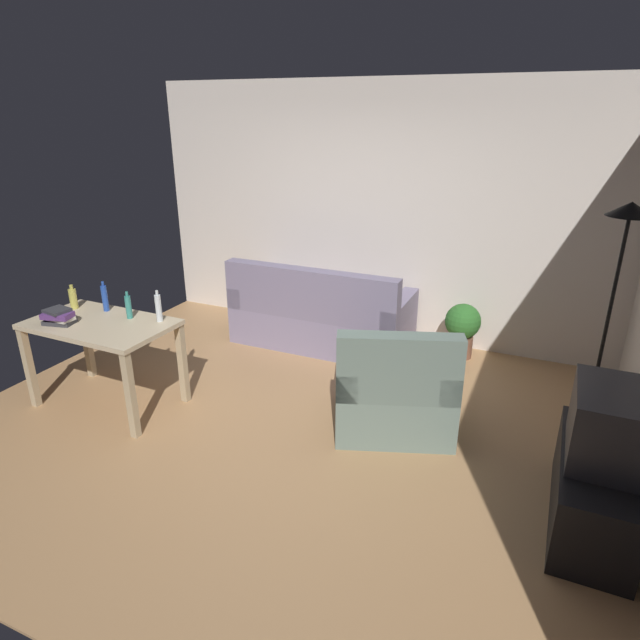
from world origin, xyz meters
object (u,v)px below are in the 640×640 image
bottle_squat (73,298)px  couch (320,318)px  bottle_tall (128,307)px  desk (102,334)px  tv (609,425)px  bottle_blue (105,298)px  book_stack (58,317)px  tv_stand (594,489)px  potted_plant (462,327)px  armchair (395,391)px  bottle_clear (159,308)px  torchiere_lamp (621,258)px

bottle_squat → couch: bearing=47.4°
couch → bottle_tall: bottle_tall is taller
bottle_squat → desk: bearing=-19.7°
tv → bottle_squat: size_ratio=2.78×
desk → bottle_tall: (0.17, 0.17, 0.21)m
bottle_blue → book_stack: (-0.11, -0.40, -0.05)m
tv_stand → book_stack: bearing=93.8°
desk → potted_plant: size_ratio=2.13×
potted_plant → desk: bearing=-139.6°
book_stack → potted_plant: bearing=39.8°
potted_plant → armchair: armchair is taller
bottle_tall → bottle_clear: bearing=9.8°
torchiere_lamp → tv: bearing=-89.8°
tv → armchair: (-1.43, 0.55, -0.38)m
armchair → book_stack: armchair is taller
armchair → desk: bearing=-4.5°
couch → potted_plant: 1.48m
tv_stand → torchiere_lamp: torchiere_lamp is taller
bottle_tall → bottle_clear: bottle_clear is taller
armchair → bottle_squat: bearing=-10.0°
couch → bottle_clear: size_ratio=7.00×
desk → bottle_blue: 0.35m
armchair → couch: bearing=-65.9°
bottle_tall → bottle_clear: 0.28m
desk → potted_plant: bearing=41.4°
potted_plant → bottle_squat: bottle_squat is taller
tv_stand → tv: bearing=-90.0°
torchiere_lamp → desk: (-3.78, -1.25, -0.76)m
bottle_squat → bottle_blue: size_ratio=0.81×
book_stack → torchiere_lamp: bearing=19.3°
torchiere_lamp → desk: 4.06m
bottle_tall → tv_stand: bearing=-1.2°
potted_plant → bottle_blue: size_ratio=2.14×
tv → bottle_clear: bottle_clear is taller
armchair → bottle_tall: (-2.19, -0.47, 0.54)m
potted_plant → armchair: bearing=-98.8°
tv_stand → desk: 3.81m
tv → desk: 3.79m
potted_plant → armchair: size_ratio=0.50×
tv_stand → desk: bearing=91.5°
couch → torchiere_lamp: 2.93m
bottle_squat → bottle_tall: 0.61m
bottle_clear → desk: bearing=-153.3°
tv_stand → bottle_squat: size_ratio=5.09×
couch → bottle_tall: bearing=60.3°
tv_stand → bottle_clear: size_ratio=4.11×
armchair → book_stack: bearing=-2.5°
couch → bottle_blue: (-1.30, -1.67, 0.57)m
bottle_blue → bottle_tall: 0.32m
desk → bottle_clear: size_ratio=4.53×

